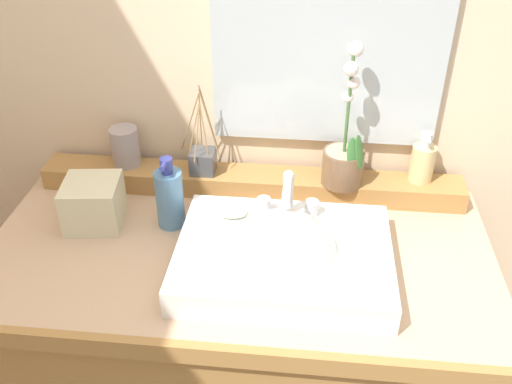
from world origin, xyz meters
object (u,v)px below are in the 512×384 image
sink_basin (283,261)px  soap_dispenser (422,162)px  lotion_bottle (170,197)px  reed_diffuser (203,160)px  potted_plant (344,155)px  tissue_box (93,203)px  soap_bar (232,212)px  tumbler_cup (125,147)px

sink_basin → soap_dispenser: size_ratio=3.45×
soap_dispenser → lotion_bottle: bearing=-163.8°
sink_basin → lotion_bottle: (-0.28, 0.15, 0.05)m
soap_dispenser → reed_diffuser: reed_diffuser is taller
potted_plant → tissue_box: size_ratio=2.77×
sink_basin → reed_diffuser: reed_diffuser is taller
soap_bar → lotion_bottle: 0.16m
soap_dispenser → tissue_box: bearing=-166.5°
soap_bar → tumbler_cup: (-0.31, 0.22, 0.03)m
reed_diffuser → sink_basin: bearing=-53.0°
soap_bar → soap_dispenser: 0.50m
tumbler_cup → soap_bar: bearing=-34.8°
potted_plant → tumbler_cup: size_ratio=3.46×
lotion_bottle → soap_dispenser: bearing=16.2°
soap_dispenser → reed_diffuser: bearing=-178.1°
reed_diffuser → tumbler_cup: bearing=175.6°
soap_bar → potted_plant: (0.25, 0.18, 0.06)m
potted_plant → tumbler_cup: (-0.56, 0.03, -0.03)m
potted_plant → tumbler_cup: bearing=176.7°
sink_basin → tissue_box: bearing=164.1°
reed_diffuser → lotion_bottle: reed_diffuser is taller
tumbler_cup → lotion_bottle: (0.16, -0.17, -0.03)m
reed_diffuser → tissue_box: 0.29m
sink_basin → soap_bar: bearing=140.5°
potted_plant → soap_dispenser: size_ratio=2.71×
soap_bar → tumbler_cup: 0.38m
soap_bar → tissue_box: tissue_box is taller
sink_basin → reed_diffuser: (-0.23, 0.30, 0.06)m
potted_plant → sink_basin: bearing=-113.9°
reed_diffuser → soap_dispenser: bearing=1.9°
soap_dispenser → tumbler_cup: 0.76m
sink_basin → soap_dispenser: bearing=44.8°
soap_bar → tumbler_cup: tumbler_cup is taller
soap_bar → tissue_box: (-0.34, 0.03, -0.02)m
soap_bar → reed_diffuser: size_ratio=0.29×
potted_plant → lotion_bottle: bearing=-160.8°
reed_diffuser → tissue_box: size_ratio=1.85×
potted_plant → reed_diffuser: (-0.36, 0.02, -0.04)m
sink_basin → lotion_bottle: size_ratio=2.50×
potted_plant → soap_bar: bearing=-144.0°
soap_bar → potted_plant: size_ratio=0.19×
potted_plant → lotion_bottle: potted_plant is taller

